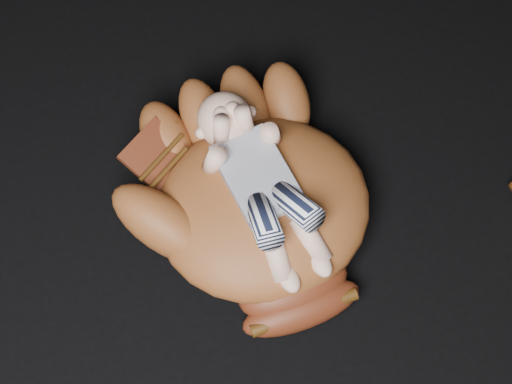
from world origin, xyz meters
TOP-DOWN VIEW (x-y plane):
  - baseball_glove at (-0.11, 0.16)m, footprint 0.47×0.54m
  - newborn_baby at (-0.11, 0.16)m, footprint 0.19×0.37m

SIDE VIEW (x-z plane):
  - baseball_glove at x=-0.11m, z-range 0.00..0.16m
  - newborn_baby at x=-0.11m, z-range 0.06..0.21m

